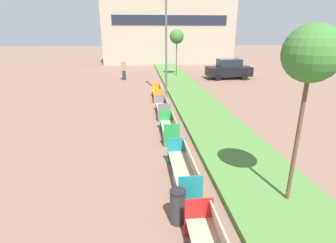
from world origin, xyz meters
The scene contains 12 objects.
planter_grass_strip centered at (3.20, 12.00, 0.09)m, with size 2.80×120.00×0.18m.
building_backdrop centered at (4.00, 39.86, 5.23)m, with size 17.92×6.50×10.46m.
bench_teal_frame centered at (0.94, 7.19, 0.38)m, with size 0.65×2.48×0.94m.
bench_green_frame centered at (0.94, 10.77, 0.36)m, with size 0.65×1.94×0.94m.
bench_grey_frame centered at (0.94, 13.82, 0.36)m, with size 0.65×1.97×0.94m.
bench_orange_frame centered at (0.94, 17.48, 0.37)m, with size 0.65×2.18×0.94m.
litter_bin centered at (0.51, 5.51, 0.43)m, with size 0.38×0.38×0.86m.
street_lamp_post centered at (1.55, 18.10, 4.98)m, with size 0.24×0.44×9.19m.
sapling_tree_near centered at (3.45, 5.88, 3.81)m, with size 1.27×1.27×4.48m.
sapling_tree_far centered at (3.45, 26.61, 3.83)m, with size 1.36×1.36×4.54m.
pedestrian_walking centered at (-1.69, 25.39, 0.93)m, with size 0.53×0.24×1.82m.
parked_car_distant centered at (8.25, 24.91, 0.91)m, with size 4.21×2.00×1.86m.
Camera 1 is at (-0.27, 0.45, 4.28)m, focal length 28.00 mm.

